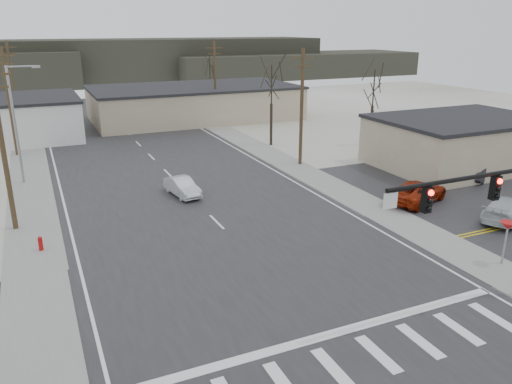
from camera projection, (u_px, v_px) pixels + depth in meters
ground at (272, 278)px, 24.39m from camera, size 140.00×140.00×0.00m
main_road at (185, 190)px, 37.36m from camera, size 18.00×110.00×0.05m
cross_road at (272, 278)px, 24.38m from camera, size 90.00×10.00×0.04m
parking_lot at (477, 191)px, 37.35m from camera, size 18.00×20.00×0.03m
sidewalk_left at (30, 189)px, 37.56m from camera, size 3.00×90.00×0.06m
sidewalk_right at (281, 160)px, 45.80m from camera, size 3.00×90.00×0.06m
traffic_signal_mast at (511, 206)px, 20.61m from camera, size 8.95×0.43×7.20m
fire_hydrant at (41, 244)px, 27.20m from camera, size 0.24×0.24×0.87m
yield_sign at (508, 227)px, 25.18m from camera, size 0.80×0.80×2.35m
building_right_far at (195, 102)px, 65.66m from camera, size 26.30×14.30×4.30m
building_lot at (460, 142)px, 43.42m from camera, size 14.30×10.30×4.30m
upole_left_b at (2, 145)px, 28.65m from camera, size 2.20×0.30×10.00m
upole_left_c at (9, 100)px, 45.95m from camera, size 2.20×0.30×10.00m
upole_left_d at (12, 80)px, 63.26m from camera, size 2.20×0.30×10.00m
upole_right_a at (302, 106)px, 42.78m from camera, size 2.20×0.30×10.00m
upole_right_b at (215, 81)px, 61.81m from camera, size 2.20×0.30×10.00m
streetlight_main at (17, 119)px, 37.62m from camera, size 2.40×0.25×9.00m
tree_right_mid at (272, 87)px, 49.87m from camera, size 3.74×3.74×8.33m
tree_right_far at (210, 70)px, 73.45m from camera, size 3.52×3.52×7.84m
tree_lot at (374, 90)px, 50.21m from camera, size 3.52×3.52×7.84m
hill_center at (145, 60)px, 111.86m from camera, size 80.00×18.00×9.00m
hill_right at (295, 65)px, 120.83m from camera, size 60.00×18.00×5.50m
sedan_crossing at (182, 187)px, 36.06m from camera, size 1.95×4.08×1.29m
car_far_a at (138, 112)px, 66.92m from camera, size 3.85×5.59×1.50m
car_far_b at (103, 112)px, 66.32m from camera, size 2.19×4.77×1.59m
car_parked_red at (417, 192)px, 34.69m from camera, size 5.79×4.18×1.46m
car_parked_dark_a at (452, 174)px, 39.00m from camera, size 4.30×2.05×1.42m
car_parked_dark_b at (481, 171)px, 39.84m from camera, size 4.24×2.87×1.32m
car_parked_silver at (506, 209)px, 31.51m from camera, size 5.41×4.12×1.46m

